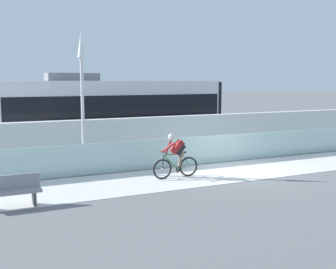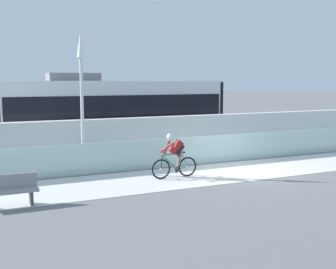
{
  "view_description": "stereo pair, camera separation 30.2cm",
  "coord_description": "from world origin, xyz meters",
  "views": [
    {
      "loc": [
        -9.7,
        -13.55,
        3.5
      ],
      "look_at": [
        -1.97,
        2.35,
        1.25
      ],
      "focal_mm": 46.23,
      "sensor_mm": 36.0,
      "label": 1
    },
    {
      "loc": [
        -9.42,
        -13.68,
        3.5
      ],
      "look_at": [
        -1.97,
        2.35,
        1.25
      ],
      "focal_mm": 46.23,
      "sensor_mm": 36.0,
      "label": 2
    }
  ],
  "objects": [
    {
      "name": "cyclist_on_bike",
      "position": [
        -2.8,
        0.0,
        0.78
      ],
      "size": [
        1.77,
        0.58,
        1.61
      ],
      "color": "black",
      "rests_on": "ground"
    },
    {
      "name": "glass_parapet",
      "position": [
        0.0,
        1.85,
        0.58
      ],
      "size": [
        32.0,
        0.05,
        1.16
      ],
      "primitive_type": "cube",
      "color": "silver",
      "rests_on": "ground"
    },
    {
      "name": "bench",
      "position": [
        -8.53,
        -1.29,
        0.48
      ],
      "size": [
        1.6,
        0.45,
        0.89
      ],
      "color": "gray",
      "rests_on": "ground"
    },
    {
      "name": "tram_rail_near",
      "position": [
        0.0,
        6.13,
        0.0
      ],
      "size": [
        32.0,
        0.08,
        0.01
      ],
      "primitive_type": "cube",
      "color": "#595654",
      "rests_on": "ground"
    },
    {
      "name": "tram_rail_far",
      "position": [
        0.0,
        7.57,
        0.0
      ],
      "size": [
        32.0,
        0.08,
        0.01
      ],
      "primitive_type": "cube",
      "color": "#595654",
      "rests_on": "ground"
    },
    {
      "name": "concrete_barrier_wall",
      "position": [
        0.0,
        3.65,
        0.94
      ],
      "size": [
        32.0,
        0.36,
        1.88
      ],
      "primitive_type": "cube",
      "color": "silver",
      "rests_on": "ground"
    },
    {
      "name": "tram",
      "position": [
        -2.84,
        6.85,
        1.89
      ],
      "size": [
        11.06,
        2.54,
        3.81
      ],
      "color": "silver",
      "rests_on": "ground"
    },
    {
      "name": "lamp_post_antenna",
      "position": [
        -5.57,
        2.15,
        3.29
      ],
      "size": [
        0.28,
        0.28,
        5.2
      ],
      "color": "gray",
      "rests_on": "ground"
    },
    {
      "name": "bike_path_deck",
      "position": [
        0.0,
        0.0,
        0.01
      ],
      "size": [
        32.0,
        3.2,
        0.01
      ],
      "primitive_type": "cube",
      "color": "silver",
      "rests_on": "ground"
    },
    {
      "name": "ground_plane",
      "position": [
        0.0,
        0.0,
        0.0
      ],
      "size": [
        200.0,
        200.0,
        0.0
      ],
      "primitive_type": "plane",
      "color": "slate"
    }
  ]
}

